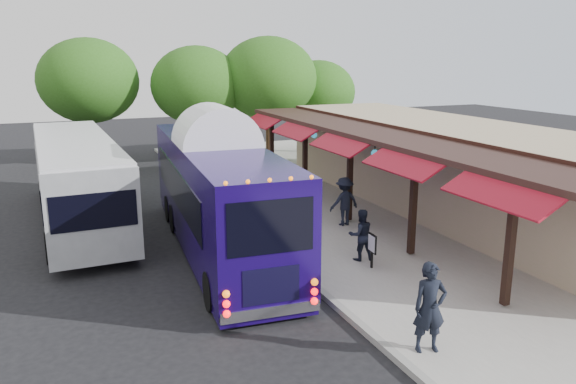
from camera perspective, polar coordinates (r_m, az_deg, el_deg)
name	(u,v)px	position (r m, az deg, el deg)	size (l,w,h in m)	color
ground	(300,278)	(16.32, 1.20, -8.72)	(90.00, 90.00, 0.00)	black
sidewalk	(376,220)	(21.87, 8.98, -2.80)	(10.00, 40.00, 0.15)	#9E9B93
curb	(255,235)	(19.81, -3.36, -4.40)	(0.20, 40.00, 0.16)	gray
station_shelter	(451,168)	(23.37, 16.23, 2.37)	(8.15, 20.00, 3.60)	tan
coach_bus	(218,190)	(18.19, -7.16, 0.23)	(3.27, 11.86, 3.75)	#180651
city_bus	(77,177)	(22.48, -20.64, 1.43)	(2.99, 12.10, 3.23)	gray
ped_a	(430,308)	(12.27, 14.21, -11.31)	(0.71, 0.47, 1.96)	black
ped_b	(361,235)	(17.16, 7.41, -4.33)	(0.77, 0.60, 1.59)	black
ped_c	(305,195)	(21.65, 1.70, -0.29)	(0.98, 0.41, 1.68)	black
ped_d	(344,201)	(20.56, 5.74, -0.95)	(1.16, 0.66, 1.79)	black
sign_board	(372,245)	(16.58, 8.55, -5.35)	(0.08, 0.47, 1.04)	black
tree_left	(197,85)	(33.53, -9.25, 10.65)	(5.31, 5.31, 6.80)	#382314
tree_mid	(268,78)	(33.86, -2.01, 11.47)	(5.74, 5.74, 7.35)	#382314
tree_right	(318,92)	(35.92, 3.07, 10.09)	(4.65, 4.65, 5.95)	#382314
tree_far	(89,81)	(34.37, -19.59, 10.60)	(5.64, 5.64, 7.22)	#382314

